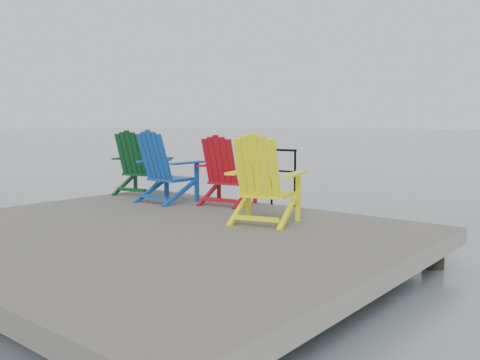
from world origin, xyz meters
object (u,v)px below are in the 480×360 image
Objects in this scene: handrail at (283,172)px; chair_green at (139,163)px; chair_red at (226,171)px; chair_blue at (165,167)px; chair_yellow at (263,180)px.

handrail is 2.87m from chair_green.
chair_red is (2.05, 0.08, -0.03)m from chair_green.
chair_blue is 1.07× the size of chair_red.
chair_blue is 2.39m from chair_yellow.
chair_red is at bearing -13.31° from chair_green.
chair_yellow reaches higher than handrail.
chair_green is at bearing 170.45° from chair_red.
chair_red is (0.96, 0.44, -0.04)m from chair_blue.
chair_yellow is at bearing -44.00° from chair_red.
chair_yellow reaches higher than chair_red.
chair_red is at bearing -147.20° from handrail.
chair_blue is 1.02× the size of chair_yellow.
chair_green reaches higher than chair_red.
handrail is at bearing 98.27° from chair_yellow.
chair_green is (-2.81, -0.57, 0.03)m from handrail.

